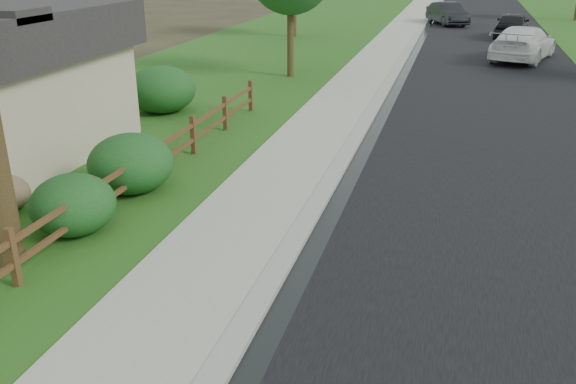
% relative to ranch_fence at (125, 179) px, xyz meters
% --- Properties ---
extents(road, '(8.00, 90.00, 0.02)m').
position_rel_ranch_fence_xyz_m(road, '(8.20, 28.60, -0.61)').
color(road, black).
rests_on(road, ground).
extents(curb, '(0.40, 90.00, 0.12)m').
position_rel_ranch_fence_xyz_m(curb, '(4.00, 28.60, -0.56)').
color(curb, gray).
rests_on(curb, ground).
extents(wet_gutter, '(0.50, 90.00, 0.00)m').
position_rel_ranch_fence_xyz_m(wet_gutter, '(4.35, 28.60, -0.60)').
color(wet_gutter, black).
rests_on(wet_gutter, road).
extents(sidewalk, '(2.20, 90.00, 0.10)m').
position_rel_ranch_fence_xyz_m(sidewalk, '(2.70, 28.60, -0.57)').
color(sidewalk, '#A6A290').
rests_on(sidewalk, ground).
extents(grass_strip, '(1.60, 90.00, 0.06)m').
position_rel_ranch_fence_xyz_m(grass_strip, '(0.80, 28.60, -0.59)').
color(grass_strip, '#225217').
rests_on(grass_strip, ground).
extents(lawn_near, '(9.00, 90.00, 0.04)m').
position_rel_ranch_fence_xyz_m(lawn_near, '(-4.40, 28.60, -0.60)').
color(lawn_near, '#225217').
rests_on(lawn_near, ground).
extents(ranch_fence, '(0.12, 16.92, 1.10)m').
position_rel_ranch_fence_xyz_m(ranch_fence, '(0.00, 0.00, 0.00)').
color(ranch_fence, '#462617').
rests_on(ranch_fence, ground).
extents(white_suv, '(3.87, 6.11, 1.65)m').
position_rel_ranch_fence_xyz_m(white_suv, '(9.68, 21.76, 0.23)').
color(white_suv, white).
rests_on(white_suv, road).
extents(dark_car_mid, '(2.41, 4.84, 1.59)m').
position_rel_ranch_fence_xyz_m(dark_car_mid, '(9.64, 29.90, 0.20)').
color(dark_car_mid, black).
rests_on(dark_car_mid, road).
extents(dark_car_far, '(3.35, 4.90, 1.53)m').
position_rel_ranch_fence_xyz_m(dark_car_far, '(5.60, 36.14, 0.17)').
color(dark_car_far, black).
rests_on(dark_car_far, road).
extents(boulder, '(1.34, 1.10, 0.80)m').
position_rel_ranch_fence_xyz_m(boulder, '(-2.40, -0.89, -0.22)').
color(boulder, brown).
rests_on(boulder, ground).
extents(shrub_b, '(2.35, 2.35, 1.36)m').
position_rel_ranch_fence_xyz_m(shrub_b, '(-0.30, 0.81, 0.06)').
color(shrub_b, '#194317').
rests_on(shrub_b, ground).
extents(shrub_c, '(1.87, 1.87, 1.19)m').
position_rel_ranch_fence_xyz_m(shrub_c, '(-0.30, -1.47, -0.02)').
color(shrub_c, '#194317').
rests_on(shrub_c, ground).
extents(shrub_d, '(2.35, 2.35, 1.58)m').
position_rel_ranch_fence_xyz_m(shrub_d, '(-2.90, 7.60, 0.17)').
color(shrub_d, '#194317').
rests_on(shrub_d, ground).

